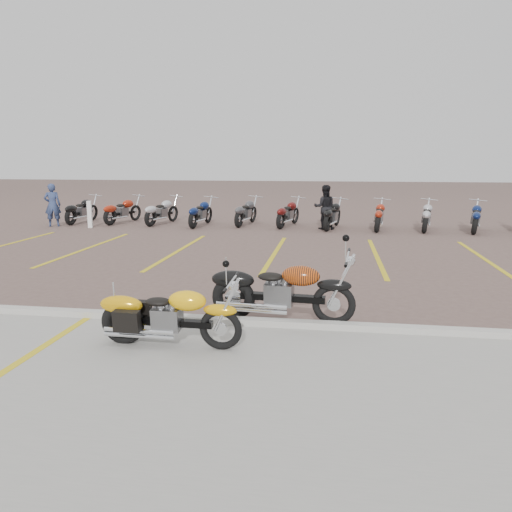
{
  "coord_description": "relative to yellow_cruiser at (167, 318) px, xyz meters",
  "views": [
    {
      "loc": [
        1.52,
        -9.19,
        2.51
      ],
      "look_at": [
        0.14,
        -0.24,
        0.75
      ],
      "focal_mm": 35.0,
      "sensor_mm": 36.0,
      "label": 1
    }
  ],
  "objects": [
    {
      "name": "yellow_cruiser",
      "position": [
        0.0,
        0.0,
        0.0
      ],
      "size": [
        1.98,
        0.3,
        0.82
      ],
      "rotation": [
        0.07,
        0.0,
        -0.03
      ],
      "color": "black",
      "rests_on": "ground"
    },
    {
      "name": "bollard",
      "position": [
        -6.77,
        11.16,
        0.1
      ],
      "size": [
        0.18,
        0.18,
        1.0
      ],
      "primitive_type": "cube",
      "rotation": [
        0.0,
        0.0,
        0.22
      ],
      "color": "white",
      "rests_on": "ground"
    },
    {
      "name": "person_b",
      "position": [
        1.87,
        12.07,
        0.4
      ],
      "size": [
        0.81,
        0.65,
        1.61
      ],
      "primitive_type": "imported",
      "rotation": [
        0.0,
        0.0,
        3.19
      ],
      "color": "black",
      "rests_on": "ground"
    },
    {
      "name": "ground",
      "position": [
        0.64,
        3.02,
        -0.4
      ],
      "size": [
        100.0,
        100.0,
        0.0
      ],
      "primitive_type": "plane",
      "color": "brown",
      "rests_on": "ground"
    },
    {
      "name": "bg_bike_row",
      "position": [
        2.96,
        12.48,
        0.15
      ],
      "size": [
        22.45,
        2.08,
        1.1
      ],
      "color": "black",
      "rests_on": "ground"
    },
    {
      "name": "concrete_apron",
      "position": [
        0.64,
        -1.48,
        -0.4
      ],
      "size": [
        60.0,
        5.0,
        0.01
      ],
      "primitive_type": "cube",
      "color": "#9E9B93",
      "rests_on": "ground"
    },
    {
      "name": "curb",
      "position": [
        0.64,
        1.02,
        -0.34
      ],
      "size": [
        60.0,
        0.18,
        0.12
      ],
      "primitive_type": "cube",
      "color": "#ADAAA3",
      "rests_on": "ground"
    },
    {
      "name": "parking_stripes",
      "position": [
        0.64,
        7.02,
        -0.4
      ],
      "size": [
        38.0,
        5.5,
        0.01
      ],
      "primitive_type": null,
      "color": "gold",
      "rests_on": "ground"
    },
    {
      "name": "person_a",
      "position": [
        -8.31,
        11.28,
        0.41
      ],
      "size": [
        0.7,
        0.6,
        1.63
      ],
      "primitive_type": "imported",
      "rotation": [
        0.0,
        0.0,
        3.56
      ],
      "color": "navy",
      "rests_on": "ground"
    },
    {
      "name": "flame_cruiser",
      "position": [
        1.37,
        1.29,
        0.06
      ],
      "size": [
        2.27,
        0.39,
        0.93
      ],
      "rotation": [
        0.08,
        0.0,
        -0.08
      ],
      "color": "black",
      "rests_on": "ground"
    }
  ]
}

